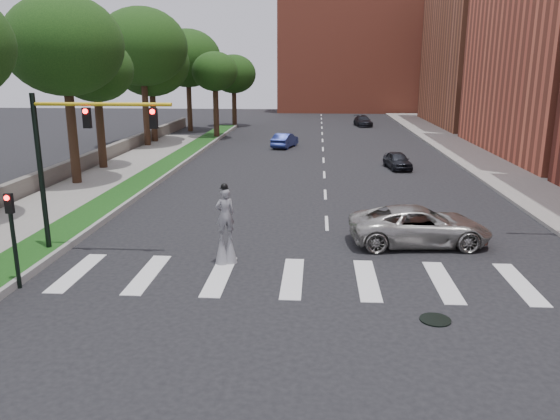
% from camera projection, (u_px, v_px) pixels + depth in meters
% --- Properties ---
extents(ground_plane, '(160.00, 160.00, 0.00)m').
position_uv_depth(ground_plane, '(330.00, 290.00, 17.94)').
color(ground_plane, black).
rests_on(ground_plane, ground).
extents(grass_median, '(2.00, 60.00, 0.25)m').
position_uv_depth(grass_median, '(159.00, 171.00, 37.97)').
color(grass_median, '#133D11').
rests_on(grass_median, ground).
extents(median_curb, '(0.20, 60.00, 0.28)m').
position_uv_depth(median_curb, '(174.00, 171.00, 37.89)').
color(median_curb, gray).
rests_on(median_curb, ground).
extents(sidewalk_left, '(4.00, 60.00, 0.18)m').
position_uv_depth(sidewalk_left, '(49.00, 206.00, 28.53)').
color(sidewalk_left, gray).
rests_on(sidewalk_left, ground).
extents(sidewalk_right, '(5.00, 90.00, 0.18)m').
position_uv_depth(sidewalk_right, '(489.00, 163.00, 41.21)').
color(sidewalk_right, gray).
rests_on(sidewalk_right, ground).
extents(stone_wall, '(0.50, 56.00, 1.10)m').
position_uv_depth(stone_wall, '(93.00, 159.00, 40.16)').
color(stone_wall, '#5C564E').
rests_on(stone_wall, ground).
extents(manhole, '(0.90, 0.90, 0.04)m').
position_uv_depth(manhole, '(435.00, 320.00, 15.80)').
color(manhole, black).
rests_on(manhole, ground).
extents(building_far, '(16.00, 22.00, 20.00)m').
position_uv_depth(building_far, '(505.00, 43.00, 66.05)').
color(building_far, '#985238').
rests_on(building_far, ground).
extents(building_backdrop, '(26.00, 14.00, 18.00)m').
position_uv_depth(building_backdrop, '(358.00, 55.00, 90.52)').
color(building_backdrop, '#C7593E').
rests_on(building_backdrop, ground).
extents(traffic_signal, '(5.30, 0.23, 6.20)m').
position_uv_depth(traffic_signal, '(69.00, 149.00, 20.43)').
color(traffic_signal, black).
rests_on(traffic_signal, ground).
extents(secondary_signal, '(0.25, 0.21, 3.23)m').
position_uv_depth(secondary_signal, '(13.00, 232.00, 17.64)').
color(secondary_signal, black).
rests_on(secondary_signal, ground).
extents(stilt_performer, '(0.84, 0.72, 3.06)m').
position_uv_depth(stilt_performer, '(225.00, 231.00, 20.11)').
color(stilt_performer, black).
rests_on(stilt_performer, ground).
extents(suv_crossing, '(5.93, 3.13, 1.59)m').
position_uv_depth(suv_crossing, '(420.00, 226.00, 22.42)').
color(suv_crossing, '#A9A7A0').
rests_on(suv_crossing, ground).
extents(car_near, '(1.96, 3.74, 1.21)m').
position_uv_depth(car_near, '(398.00, 160.00, 39.25)').
color(car_near, black).
rests_on(car_near, ground).
extents(car_mid, '(2.38, 4.22, 1.32)m').
position_uv_depth(car_mid, '(285.00, 140.00, 49.68)').
color(car_mid, navy).
rests_on(car_mid, ground).
extents(car_far, '(2.35, 4.53, 1.26)m').
position_uv_depth(car_far, '(363.00, 121.00, 67.70)').
color(car_far, black).
rests_on(car_far, ground).
extents(tree_2, '(6.88, 6.88, 11.27)m').
position_uv_depth(tree_2, '(64.00, 46.00, 31.79)').
color(tree_2, black).
rests_on(tree_2, ground).
extents(tree_3, '(5.13, 5.13, 9.12)m').
position_uv_depth(tree_3, '(96.00, 71.00, 37.33)').
color(tree_3, black).
rests_on(tree_3, ground).
extents(tree_4, '(8.01, 8.01, 12.26)m').
position_uv_depth(tree_4, '(142.00, 47.00, 48.01)').
color(tree_4, black).
rests_on(tree_4, ground).
extents(tree_5, '(7.47, 7.47, 11.26)m').
position_uv_depth(tree_5, '(187.00, 58.00, 60.65)').
color(tree_5, black).
rests_on(tree_5, ground).
extents(tree_6, '(4.56, 4.56, 8.65)m').
position_uv_depth(tree_6, '(215.00, 72.00, 54.32)').
color(tree_6, black).
rests_on(tree_6, ground).
extents(tree_7, '(5.45, 5.45, 8.63)m').
position_uv_depth(tree_7, '(234.00, 74.00, 66.32)').
color(tree_7, black).
rests_on(tree_7, ground).
extents(tree_8, '(7.21, 7.21, 10.54)m').
position_uv_depth(tree_8, '(151.00, 63.00, 51.00)').
color(tree_8, black).
rests_on(tree_8, ground).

